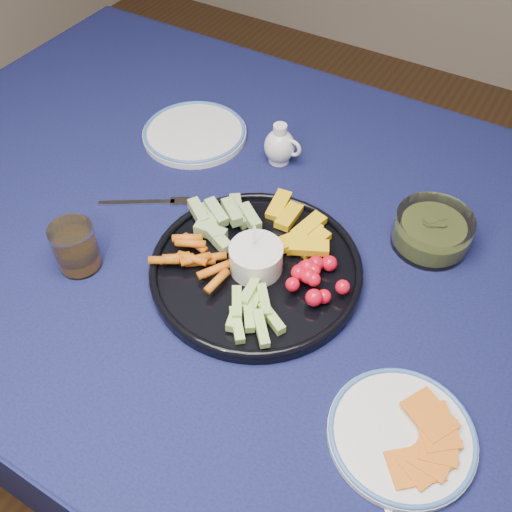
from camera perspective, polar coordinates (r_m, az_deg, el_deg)
The scene contains 8 objects.
dining_table at distance 1.08m, azimuth 1.34°, elevation -1.07°, with size 1.67×1.07×0.75m.
crudite_platter at distance 0.94m, azimuth -0.10°, elevation -0.88°, with size 0.35×0.35×0.11m.
creamer_pitcher at distance 1.14m, azimuth 2.41°, elevation 10.95°, with size 0.08×0.06×0.08m.
pickle_bowl at distance 1.02m, azimuth 17.16°, elevation 2.30°, with size 0.13×0.13×0.06m.
cheese_plate at distance 0.81m, azimuth 14.40°, elevation -16.83°, with size 0.20×0.20×0.02m.
juice_tumbler at distance 0.98m, azimuth -17.53°, elevation 0.65°, with size 0.07×0.07×0.09m.
fork_left at distance 1.08m, azimuth -10.35°, elevation 5.30°, with size 0.15×0.10×0.00m.
side_plate_extra at distance 1.23m, azimuth -6.16°, elevation 12.15°, with size 0.22×0.22×0.02m.
Camera 1 is at (0.33, -0.61, 1.48)m, focal length 40.00 mm.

